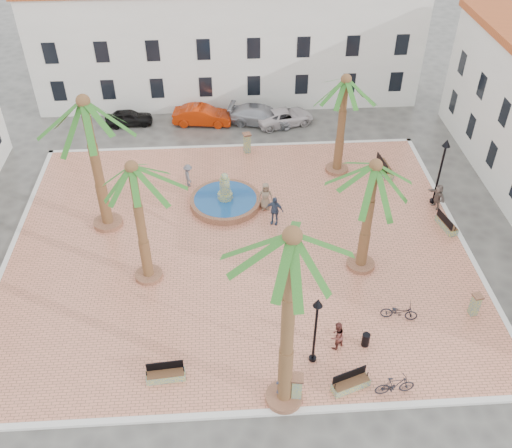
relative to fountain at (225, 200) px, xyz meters
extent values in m
plane|color=#56544F|center=(0.67, -3.94, -0.46)|extent=(120.00, 120.00, 0.00)
cube|color=#DE8464|center=(0.67, -3.94, -0.39)|extent=(26.00, 22.00, 0.15)
cube|color=silver|center=(0.67, 7.06, -0.38)|extent=(26.30, 0.30, 0.16)
cube|color=silver|center=(0.67, -14.94, -0.38)|extent=(26.30, 0.30, 0.16)
cube|color=silver|center=(13.67, -3.94, -0.38)|extent=(0.30, 22.30, 0.16)
cube|color=silver|center=(-12.33, -3.94, -0.38)|extent=(0.30, 22.30, 0.16)
cube|color=white|center=(0.67, 16.06, 4.04)|extent=(30.00, 7.00, 9.00)
cube|color=black|center=(-12.45, 12.58, 1.74)|extent=(1.00, 0.12, 1.60)
cube|color=black|center=(-8.70, 12.58, 1.74)|extent=(1.00, 0.12, 1.60)
cube|color=black|center=(-4.95, 12.58, 1.74)|extent=(1.00, 0.12, 1.60)
cube|color=black|center=(-1.20, 12.58, 1.74)|extent=(1.00, 0.12, 1.60)
cube|color=black|center=(2.55, 12.58, 1.74)|extent=(1.00, 0.12, 1.60)
cube|color=black|center=(6.30, 12.58, 1.74)|extent=(1.00, 0.12, 1.60)
cube|color=black|center=(10.05, 12.58, 1.74)|extent=(1.00, 0.12, 1.60)
cube|color=black|center=(13.80, 12.58, 1.74)|extent=(1.00, 0.12, 1.60)
cube|color=black|center=(-12.45, 12.58, 4.74)|extent=(1.00, 0.12, 1.60)
cube|color=black|center=(-8.70, 12.58, 4.74)|extent=(1.00, 0.12, 1.60)
cube|color=black|center=(-4.95, 12.58, 4.74)|extent=(1.00, 0.12, 1.60)
cube|color=black|center=(-1.20, 12.58, 4.74)|extent=(1.00, 0.12, 1.60)
cube|color=black|center=(2.55, 12.58, 4.74)|extent=(1.00, 0.12, 1.60)
cube|color=black|center=(6.30, 12.58, 4.74)|extent=(1.00, 0.12, 1.60)
cube|color=black|center=(10.05, 12.58, 4.74)|extent=(1.00, 0.12, 1.60)
cube|color=black|center=(13.80, 12.58, 4.74)|extent=(1.00, 0.12, 1.60)
cube|color=black|center=(17.21, 1.43, 1.74)|extent=(0.12, 1.00, 1.60)
cube|color=black|center=(17.21, 5.15, 1.74)|extent=(0.12, 1.00, 1.60)
cube|color=black|center=(17.21, 8.86, 1.74)|extent=(0.12, 1.00, 1.60)
cube|color=black|center=(17.21, 1.43, 4.74)|extent=(0.12, 1.00, 1.60)
cube|color=black|center=(17.21, 5.15, 4.74)|extent=(0.12, 1.00, 1.60)
cube|color=black|center=(17.21, 8.86, 4.74)|extent=(0.12, 1.00, 1.60)
cylinder|color=#985E43|center=(0.00, 0.00, -0.10)|extent=(4.45, 4.45, 0.42)
cylinder|color=#194C8C|center=(0.00, 0.00, 0.09)|extent=(3.92, 3.92, 0.06)
cylinder|color=gray|center=(0.00, 0.00, 0.11)|extent=(0.95, 0.95, 0.85)
cylinder|color=gray|center=(0.00, 0.00, 0.96)|extent=(0.64, 0.64, 1.27)
sphere|color=gray|center=(0.00, 0.00, 1.75)|extent=(0.47, 0.47, 0.47)
cylinder|color=#985E43|center=(-7.07, -1.59, -0.18)|extent=(1.72, 1.72, 0.26)
cylinder|color=brown|center=(-7.07, -1.59, 3.86)|extent=(0.56, 0.56, 7.84)
sphere|color=brown|center=(-7.07, -1.59, 7.78)|extent=(0.75, 0.75, 0.75)
cylinder|color=#985E43|center=(-4.26, -6.28, -0.20)|extent=(1.48, 1.48, 0.22)
cylinder|color=brown|center=(-4.26, -6.28, 3.30)|extent=(0.48, 0.48, 6.79)
sphere|color=brown|center=(-4.26, -6.28, 6.70)|extent=(0.65, 0.65, 0.65)
cylinder|color=#985E43|center=(2.23, -14.34, -0.19)|extent=(1.62, 1.62, 0.24)
cylinder|color=brown|center=(2.23, -14.34, 4.44)|extent=(0.53, 0.53, 9.01)
sphere|color=brown|center=(2.23, -14.34, 8.94)|extent=(0.71, 0.71, 0.71)
cylinder|color=#985E43|center=(7.30, -6.15, -0.20)|extent=(1.54, 1.54, 0.23)
cylinder|color=brown|center=(7.30, -6.15, 3.08)|extent=(0.50, 0.50, 6.31)
sphere|color=brown|center=(7.30, -6.15, 6.23)|extent=(0.67, 0.67, 0.67)
cylinder|color=#985E43|center=(7.64, 3.35, -0.20)|extent=(1.54, 1.54, 0.23)
cylinder|color=brown|center=(7.64, 3.35, 3.12)|extent=(0.50, 0.50, 6.40)
sphere|color=brown|center=(7.64, 3.35, 6.31)|extent=(0.67, 0.67, 0.67)
cube|color=gray|center=(-2.94, -12.98, -0.12)|extent=(1.78, 0.68, 0.39)
cube|color=#56351E|center=(-2.94, -12.98, 0.10)|extent=(1.68, 0.62, 0.06)
cube|color=black|center=(-2.96, -12.76, 0.37)|extent=(1.65, 0.18, 0.48)
cylinder|color=black|center=(-3.76, -13.04, 0.22)|extent=(0.05, 0.05, 0.29)
cylinder|color=black|center=(-2.12, -12.91, 0.22)|extent=(0.05, 0.05, 0.29)
cube|color=gray|center=(5.22, -13.97, -0.12)|extent=(1.82, 1.09, 0.39)
cube|color=#56351E|center=(5.22, -13.97, 0.10)|extent=(1.71, 1.01, 0.06)
cube|color=black|center=(5.15, -13.76, 0.37)|extent=(1.57, 0.60, 0.48)
cylinder|color=black|center=(4.44, -14.24, 0.22)|extent=(0.05, 0.05, 0.29)
cylinder|color=black|center=(6.00, -13.69, 0.22)|extent=(0.05, 0.05, 0.29)
cube|color=gray|center=(13.07, -3.20, -0.12)|extent=(0.90, 1.82, 0.39)
cube|color=#56351E|center=(13.07, -3.20, 0.10)|extent=(0.83, 1.71, 0.06)
cube|color=black|center=(12.87, -3.24, 0.37)|extent=(0.40, 1.62, 0.48)
cylinder|color=black|center=(13.25, -4.00, 0.22)|extent=(0.05, 0.05, 0.29)
cylinder|color=black|center=(12.90, -2.39, 0.22)|extent=(0.05, 0.05, 0.29)
cube|color=gray|center=(10.82, 2.96, -0.09)|extent=(0.84, 2.05, 0.44)
cube|color=#56351E|center=(10.82, 2.96, 0.16)|extent=(0.77, 1.94, 0.07)
cube|color=black|center=(10.58, 2.94, 0.46)|extent=(0.28, 1.88, 0.55)
cylinder|color=black|center=(10.93, 2.03, 0.30)|extent=(0.05, 0.05, 0.33)
cylinder|color=black|center=(10.71, 3.90, 0.30)|extent=(0.05, 0.05, 0.33)
cylinder|color=black|center=(3.77, -12.32, -0.23)|extent=(0.36, 0.36, 0.16)
cylinder|color=black|center=(3.77, -12.32, 1.57)|extent=(0.12, 0.12, 3.56)
cone|color=black|center=(3.77, -12.32, 3.49)|extent=(0.43, 0.43, 0.40)
sphere|color=beige|center=(3.77, -12.32, 3.35)|extent=(0.24, 0.24, 0.24)
cylinder|color=black|center=(13.07, -0.63, -0.22)|extent=(0.40, 0.40, 0.18)
cylinder|color=black|center=(13.07, -0.63, 1.81)|extent=(0.13, 0.13, 4.02)
cone|color=black|center=(13.07, -0.63, 3.99)|extent=(0.49, 0.49, 0.45)
sphere|color=beige|center=(13.07, -0.63, 3.82)|extent=(0.27, 0.27, 0.27)
cube|color=gray|center=(2.76, -14.34, 0.38)|extent=(0.48, 0.48, 1.38)
cube|color=#985E43|center=(2.76, -14.34, 1.12)|extent=(0.60, 0.60, 0.11)
cube|color=gray|center=(1.67, 6.11, 0.38)|extent=(0.52, 0.52, 1.39)
cube|color=#985E43|center=(1.67, 6.11, 1.13)|extent=(0.65, 0.65, 0.11)
cube|color=gray|center=(12.19, -10.00, 0.29)|extent=(0.43, 0.43, 1.20)
cube|color=#985E43|center=(12.19, -10.00, 0.93)|extent=(0.53, 0.53, 0.09)
cylinder|color=black|center=(6.37, -11.63, 0.05)|extent=(0.37, 0.37, 0.73)
imported|color=#373D55|center=(2.18, -14.34, 0.65)|extent=(0.81, 0.65, 1.92)
imported|color=black|center=(8.37, -10.08, 0.16)|extent=(1.90, 0.99, 0.95)
imported|color=brown|center=(4.96, -11.65, 0.49)|extent=(0.98, 0.94, 1.60)
imported|color=black|center=(7.06, -14.34, 0.22)|extent=(1.82, 0.63, 1.07)
imported|color=#836E57|center=(2.47, -0.61, 0.61)|extent=(0.91, 0.61, 1.84)
imported|color=#34445F|center=(2.88, -2.09, 0.63)|extent=(1.20, 0.83, 1.89)
imported|color=#57575D|center=(-2.34, 2.20, 0.47)|extent=(0.82, 1.13, 1.57)
imported|color=#69584F|center=(13.07, -1.13, 0.52)|extent=(0.96, 1.61, 1.66)
imported|color=black|center=(-7.18, 10.94, 0.15)|extent=(3.70, 1.74, 1.22)
imported|color=#B92905|center=(-1.54, 10.71, 0.28)|extent=(4.63, 2.08, 1.47)
imported|color=#9E9FA6|center=(2.97, 10.49, 0.26)|extent=(5.31, 3.15, 1.44)
imported|color=silver|center=(4.80, 10.29, 0.16)|extent=(4.84, 3.17, 1.24)
camera|label=1|loc=(0.10, -28.79, 21.13)|focal=40.00mm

